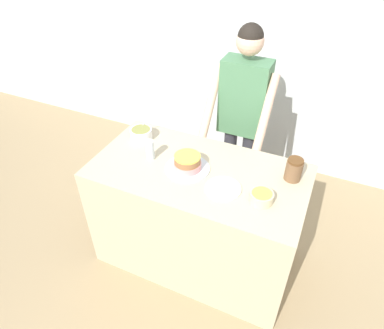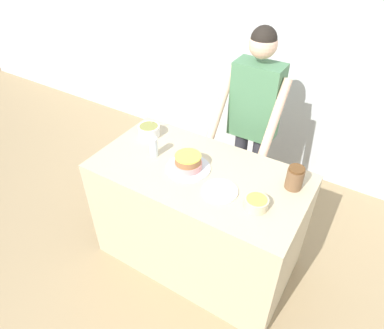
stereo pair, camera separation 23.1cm
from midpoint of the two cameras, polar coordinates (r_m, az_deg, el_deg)
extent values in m
plane|color=tan|center=(2.86, -5.06, -20.57)|extent=(14.00, 14.00, 0.00)
cube|color=silver|center=(3.53, 10.13, 18.85)|extent=(10.00, 0.05, 2.60)
cube|color=#C6B793|center=(2.69, -1.54, -8.80)|extent=(1.51, 0.79, 0.94)
cylinder|color=#2D2D38|center=(3.26, 4.10, -0.15)|extent=(0.11, 0.11, 0.83)
cylinder|color=#2D2D38|center=(3.22, 6.94, -0.92)|extent=(0.11, 0.11, 0.83)
cube|color=#4C7F56|center=(2.85, 6.40, 11.00)|extent=(0.38, 0.21, 0.62)
cylinder|color=beige|center=(2.78, 0.76, 10.38)|extent=(0.07, 0.40, 0.53)
cylinder|color=beige|center=(2.65, 9.78, 8.36)|extent=(0.07, 0.40, 0.53)
sphere|color=beige|center=(2.67, 7.10, 19.63)|extent=(0.21, 0.21, 0.21)
sphere|color=black|center=(2.66, 7.17, 20.38)|extent=(0.19, 0.19, 0.19)
cylinder|color=silver|center=(2.38, -3.55, -0.75)|extent=(0.31, 0.31, 0.01)
cylinder|color=pink|center=(2.37, -3.57, -0.21)|extent=(0.19, 0.19, 0.05)
cylinder|color=#9E663D|center=(2.34, -3.62, 0.70)|extent=(0.18, 0.18, 0.05)
cylinder|color=#F2DB4C|center=(2.32, -3.65, 1.26)|extent=(0.18, 0.18, 0.01)
cylinder|color=beige|center=(2.14, 8.49, -5.56)|extent=(0.15, 0.15, 0.07)
cylinder|color=#F2DB4C|center=(2.12, 8.56, -5.01)|extent=(0.13, 0.13, 0.01)
cylinder|color=white|center=(2.71, -10.89, 4.94)|extent=(0.17, 0.17, 0.09)
cylinder|color=olive|center=(2.69, -10.98, 5.60)|extent=(0.15, 0.15, 0.01)
cylinder|color=silver|center=(2.73, -10.54, 6.43)|extent=(0.09, 0.02, 0.16)
cylinder|color=silver|center=(2.47, -9.67, 2.30)|extent=(0.06, 0.06, 0.15)
cylinder|color=white|center=(2.22, 2.25, -4.15)|extent=(0.24, 0.24, 0.01)
cylinder|color=brown|center=(2.32, 13.89, -1.08)|extent=(0.11, 0.11, 0.14)
cylinder|color=brown|center=(2.27, 14.19, 0.49)|extent=(0.10, 0.10, 0.02)
camera|label=1|loc=(0.12, -92.86, -2.25)|focal=32.00mm
camera|label=2|loc=(0.12, 87.14, 2.25)|focal=32.00mm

